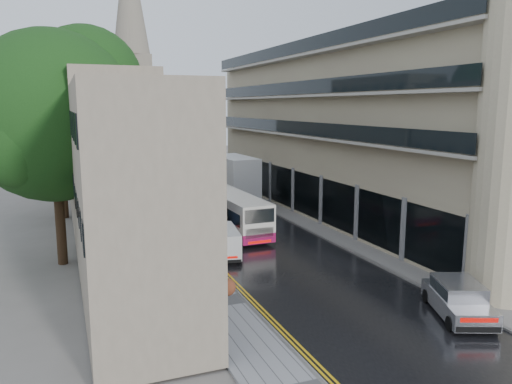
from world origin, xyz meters
TOP-DOWN VIEW (x-y plane):
  - road at (0.00, 27.50)m, footprint 9.00×85.00m
  - left_sidewalk at (-5.85, 27.50)m, footprint 2.70×85.00m
  - right_sidewalk at (5.40, 27.50)m, footprint 1.80×85.00m
  - old_shop_row at (-9.45, 30.00)m, footprint 4.50×56.00m
  - modern_block at (10.30, 26.00)m, footprint 8.00×40.00m
  - church_spire at (0.50, 82.00)m, footprint 6.40×6.40m
  - tree_near at (-12.50, 20.00)m, footprint 10.56×10.56m
  - tree_far at (-12.20, 33.00)m, footprint 9.24×9.24m
  - cream_bus at (-1.63, 21.01)m, footprint 2.60×10.28m
  - white_lorry at (1.29, 31.12)m, footprint 2.99×8.90m
  - silver_hatchback at (2.31, 4.62)m, footprint 3.38×4.72m
  - white_van at (-4.30, 16.69)m, footprint 2.33×4.21m
  - navy_van at (-4.30, 23.39)m, footprint 2.25×5.38m
  - pedestrian at (-6.05, 26.29)m, footprint 0.64×0.47m
  - lamp_post_near at (-5.57, 16.35)m, footprint 0.97×0.60m
  - lamp_post_far at (-5.10, 37.01)m, footprint 0.95×0.28m

SIDE VIEW (x-z plane):
  - road at x=0.00m, z-range 0.00..0.02m
  - left_sidewalk at x=-5.85m, z-range 0.00..0.12m
  - right_sidewalk at x=5.40m, z-range 0.00..0.12m
  - silver_hatchback at x=2.31m, z-range 0.02..1.64m
  - white_van at x=-4.30m, z-range 0.02..1.82m
  - pedestrian at x=-6.05m, z-range 0.12..1.74m
  - navy_van at x=-4.30m, z-range 0.02..2.74m
  - cream_bus at x=-1.63m, z-range 0.02..2.81m
  - white_lorry at x=1.29m, z-range 0.02..4.64m
  - lamp_post_far at x=-5.10m, z-range 0.12..8.48m
  - lamp_post_near at x=-5.57m, z-range 0.12..8.72m
  - old_shop_row at x=-9.45m, z-range 0.00..12.00m
  - tree_far at x=-12.20m, z-range 0.00..12.46m
  - tree_near at x=-12.50m, z-range 0.00..13.89m
  - modern_block at x=10.30m, z-range 0.00..14.00m
  - church_spire at x=0.50m, z-range 0.00..40.00m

